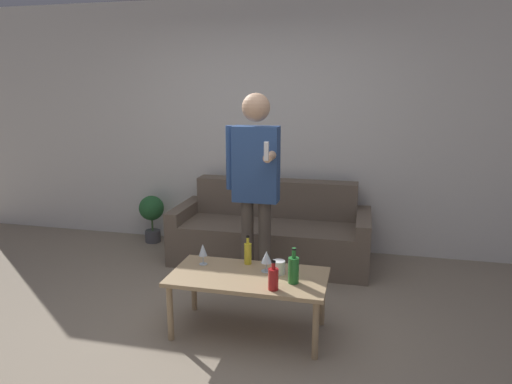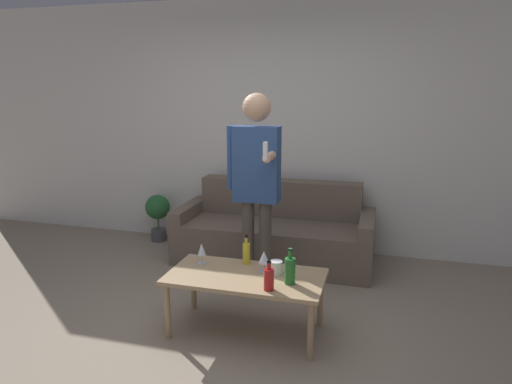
{
  "view_description": "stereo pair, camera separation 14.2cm",
  "coord_description": "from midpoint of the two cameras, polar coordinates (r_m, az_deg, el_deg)",
  "views": [
    {
      "loc": [
        1.04,
        -2.65,
        1.78
      ],
      "look_at": [
        0.21,
        0.83,
        0.95
      ],
      "focal_mm": 32.0,
      "sensor_mm": 36.0,
      "label": 1
    },
    {
      "loc": [
        1.17,
        -2.61,
        1.78
      ],
      "look_at": [
        0.21,
        0.83,
        0.95
      ],
      "focal_mm": 32.0,
      "sensor_mm": 36.0,
      "label": 2
    }
  ],
  "objects": [
    {
      "name": "potted_plant",
      "position": [
        5.44,
        -13.64,
        -2.51
      ],
      "size": [
        0.29,
        0.29,
        0.55
      ],
      "color": "#4C4C51",
      "rests_on": "ground_plane"
    },
    {
      "name": "bottle_orange",
      "position": [
        3.51,
        -2.2,
        -7.62
      ],
      "size": [
        0.06,
        0.06,
        0.22
      ],
      "color": "yellow",
      "rests_on": "coffee_table"
    },
    {
      "name": "bottle_dark",
      "position": [
        3.09,
        0.84,
        -10.74
      ],
      "size": [
        0.07,
        0.07,
        0.2
      ],
      "color": "#B21E1E",
      "rests_on": "coffee_table"
    },
    {
      "name": "wall_back",
      "position": [
        5.05,
        0.66,
        8.15
      ],
      "size": [
        8.0,
        0.06,
        2.7
      ],
      "color": "silver",
      "rests_on": "ground_plane"
    },
    {
      "name": "ground_plane",
      "position": [
        3.36,
        -8.47,
        -19.07
      ],
      "size": [
        16.0,
        16.0,
        0.0
      ],
      "primitive_type": "plane",
      "color": "gray"
    },
    {
      "name": "wine_glass_near",
      "position": [
        3.36,
        0.09,
        -8.22
      ],
      "size": [
        0.08,
        0.08,
        0.16
      ],
      "color": "silver",
      "rests_on": "coffee_table"
    },
    {
      "name": "cup_on_table",
      "position": [
        3.35,
        1.64,
        -9.39
      ],
      "size": [
        0.09,
        0.09,
        0.1
      ],
      "color": "white",
      "rests_on": "coffee_table"
    },
    {
      "name": "bottle_green",
      "position": [
        3.19,
        3.43,
        -9.63
      ],
      "size": [
        0.07,
        0.07,
        0.25
      ],
      "color": "#23752D",
      "rests_on": "coffee_table"
    },
    {
      "name": "coffee_table",
      "position": [
        3.37,
        -2.18,
        -11.07
      ],
      "size": [
        1.13,
        0.57,
        0.45
      ],
      "color": "tan",
      "rests_on": "ground_plane"
    },
    {
      "name": "wine_glass_far",
      "position": [
        3.52,
        -7.81,
        -7.27
      ],
      "size": [
        0.06,
        0.06,
        0.16
      ],
      "color": "silver",
      "rests_on": "coffee_table"
    },
    {
      "name": "person_standing_front",
      "position": [
        3.79,
        -1.15,
        1.89
      ],
      "size": [
        0.45,
        0.43,
        1.73
      ],
      "color": "brown",
      "rests_on": "ground_plane"
    },
    {
      "name": "couch",
      "position": [
        4.76,
        1.07,
        -5.16
      ],
      "size": [
        2.0,
        0.81,
        0.81
      ],
      "color": "#6B5B4C",
      "rests_on": "ground_plane"
    }
  ]
}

